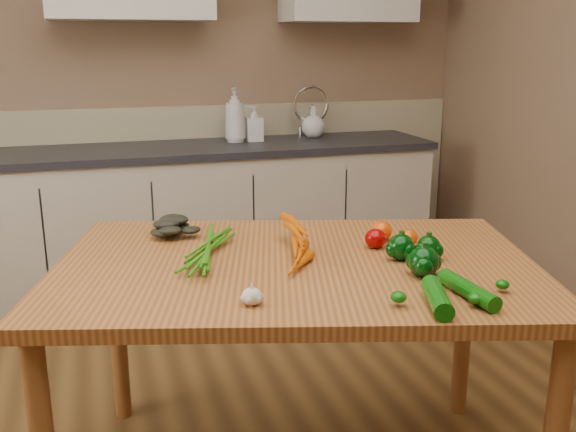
% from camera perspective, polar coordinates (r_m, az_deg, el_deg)
% --- Properties ---
extents(room, '(4.04, 5.04, 2.64)m').
position_cam_1_polar(room, '(1.74, -4.89, 7.32)').
color(room, brown).
rests_on(room, ground).
extents(counter_run, '(2.84, 0.64, 1.14)m').
position_cam_1_polar(counter_run, '(3.89, -7.96, -0.23)').
color(counter_run, '#B0A593').
rests_on(counter_run, ground).
extents(table, '(1.72, 1.35, 0.81)m').
position_cam_1_polar(table, '(2.08, 0.72, -6.39)').
color(table, '#A76330').
rests_on(table, ground).
extents(soap_bottle_a, '(0.16, 0.16, 0.32)m').
position_cam_1_polar(soap_bottle_a, '(3.89, -4.75, 8.94)').
color(soap_bottle_a, silver).
rests_on(soap_bottle_a, counter_run).
extents(soap_bottle_b, '(0.11, 0.10, 0.21)m').
position_cam_1_polar(soap_bottle_b, '(3.92, -3.00, 8.22)').
color(soap_bottle_b, silver).
rests_on(soap_bottle_b, counter_run).
extents(soap_bottle_c, '(0.15, 0.15, 0.19)m').
position_cam_1_polar(soap_bottle_c, '(4.08, 2.28, 8.35)').
color(soap_bottle_c, silver).
rests_on(soap_bottle_c, counter_run).
extents(carrot_bunch, '(0.33, 0.28, 0.08)m').
position_cam_1_polar(carrot_bunch, '(2.09, -1.78, -2.55)').
color(carrot_bunch, '#C35304').
rests_on(carrot_bunch, table).
extents(leafy_greens, '(0.22, 0.19, 0.11)m').
position_cam_1_polar(leafy_greens, '(2.33, -9.68, -0.44)').
color(leafy_greens, black).
rests_on(leafy_greens, table).
extents(garlic_bulb, '(0.06, 0.06, 0.05)m').
position_cam_1_polar(garlic_bulb, '(1.71, -3.23, -7.16)').
color(garlic_bulb, silver).
rests_on(garlic_bulb, table).
extents(pepper_a, '(0.08, 0.08, 0.08)m').
position_cam_1_polar(pepper_a, '(2.08, 10.03, -2.75)').
color(pepper_a, black).
rests_on(pepper_a, table).
extents(pepper_b, '(0.08, 0.08, 0.08)m').
position_cam_1_polar(pepper_b, '(2.09, 12.37, -2.80)').
color(pepper_b, black).
rests_on(pepper_b, table).
extents(pepper_c, '(0.09, 0.09, 0.09)m').
position_cam_1_polar(pepper_c, '(1.94, 11.97, -3.99)').
color(pepper_c, black).
rests_on(pepper_c, table).
extents(tomato_a, '(0.07, 0.07, 0.07)m').
position_cam_1_polar(tomato_a, '(2.18, 7.78, -1.99)').
color(tomato_a, '#8C0302').
rests_on(tomato_a, table).
extents(tomato_b, '(0.07, 0.07, 0.07)m').
position_cam_1_polar(tomato_b, '(2.27, 8.30, -1.33)').
color(tomato_b, '#D94505').
rests_on(tomato_b, table).
extents(tomato_c, '(0.06, 0.06, 0.06)m').
position_cam_1_polar(tomato_c, '(2.22, 10.66, -1.91)').
color(tomato_c, '#D94505').
rests_on(tomato_c, table).
extents(zucchini_a, '(0.06, 0.23, 0.05)m').
position_cam_1_polar(zucchini_a, '(1.82, 15.72, -6.34)').
color(zucchini_a, '#094A07').
rests_on(zucchini_a, table).
extents(zucchini_b, '(0.12, 0.21, 0.05)m').
position_cam_1_polar(zucchini_b, '(1.74, 13.11, -7.08)').
color(zucchini_b, '#094A07').
rests_on(zucchini_b, table).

